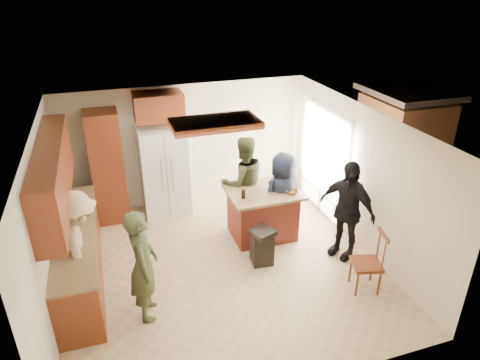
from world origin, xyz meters
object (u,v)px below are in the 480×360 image
object	(u,v)px
person_behind_left	(243,182)
person_counter	(80,246)
refrigerator	(164,171)
person_side_right	(346,210)
kitchen_island	(262,212)
person_behind_right	(283,195)
trash_bin	(262,246)
person_front_left	(143,265)
spindle_chair	(368,264)

from	to	relation	value
person_behind_left	person_counter	xyz separation A→B (m)	(-2.90, -1.18, -0.04)
person_behind_left	refrigerator	bearing A→B (deg)	-38.17
refrigerator	person_side_right	bearing A→B (deg)	-42.61
kitchen_island	refrigerator	bearing A→B (deg)	137.15
person_behind_right	person_counter	world-z (taller)	person_counter
person_behind_right	trash_bin	size ratio (longest dim) A/B	2.56
trash_bin	refrigerator	bearing A→B (deg)	119.01
refrigerator	trash_bin	world-z (taller)	refrigerator
person_behind_right	refrigerator	bearing A→B (deg)	-48.43
person_front_left	person_side_right	xyz separation A→B (m)	(3.39, 0.41, 0.04)
kitchen_island	trash_bin	bearing A→B (deg)	-111.44
person_behind_left	spindle_chair	distance (m)	2.71
refrigerator	spindle_chair	bearing A→B (deg)	-53.03
person_counter	person_front_left	bearing A→B (deg)	-142.20
person_behind_left	person_front_left	bearing A→B (deg)	39.35
spindle_chair	person_side_right	bearing A→B (deg)	82.35
person_side_right	kitchen_island	world-z (taller)	person_side_right
person_behind_right	trash_bin	distance (m)	1.11
person_side_right	kitchen_island	size ratio (longest dim) A/B	1.37
person_front_left	spindle_chair	distance (m)	3.32
person_behind_left	refrigerator	size ratio (longest dim) A/B	1.00
person_behind_right	person_front_left	bearing A→B (deg)	16.71
person_front_left	refrigerator	size ratio (longest dim) A/B	0.94
person_front_left	spindle_chair	size ratio (longest dim) A/B	1.69
person_side_right	person_counter	distance (m)	4.21
trash_bin	spindle_chair	bearing A→B (deg)	-41.23
person_front_left	person_behind_left	world-z (taller)	person_behind_left
refrigerator	kitchen_island	xyz separation A→B (m)	(1.53, -1.42, -0.43)
person_behind_left	trash_bin	distance (m)	1.40
person_behind_left	kitchen_island	world-z (taller)	person_behind_left
person_behind_left	kitchen_island	xyz separation A→B (m)	(0.20, -0.49, -0.42)
person_front_left	person_behind_right	size ratio (longest dim) A/B	1.05
spindle_chair	person_behind_right	bearing A→B (deg)	108.34
person_front_left	refrigerator	bearing A→B (deg)	-9.11
person_counter	spindle_chair	size ratio (longest dim) A/B	1.73
spindle_chair	person_counter	bearing A→B (deg)	163.40
person_front_left	person_behind_left	size ratio (longest dim) A/B	0.94
person_side_right	trash_bin	bearing A→B (deg)	-125.95
person_behind_right	kitchen_island	xyz separation A→B (m)	(-0.36, 0.05, -0.33)
refrigerator	person_front_left	bearing A→B (deg)	-104.87
person_side_right	spindle_chair	bearing A→B (deg)	-34.97
person_behind_right	refrigerator	world-z (taller)	refrigerator
refrigerator	trash_bin	size ratio (longest dim) A/B	2.86
person_counter	person_behind_right	bearing A→B (deg)	-90.26
person_behind_right	person_counter	distance (m)	3.52
person_behind_right	person_side_right	world-z (taller)	person_side_right
person_behind_left	spindle_chair	size ratio (longest dim) A/B	1.81
person_behind_right	refrigerator	xyz separation A→B (m)	(-1.89, 1.48, 0.09)
person_behind_left	person_counter	world-z (taller)	person_behind_left
kitchen_island	spindle_chair	size ratio (longest dim) A/B	1.29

